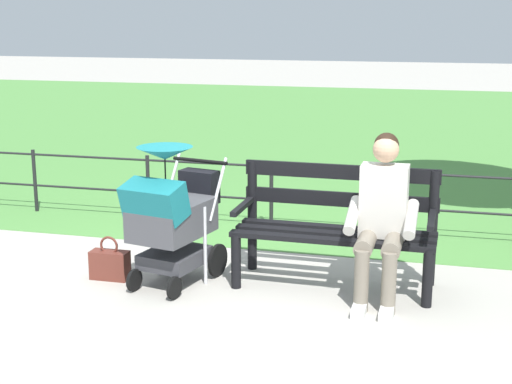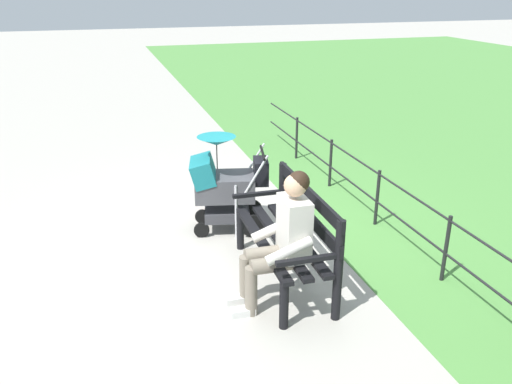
{
  "view_description": "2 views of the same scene",
  "coord_description": "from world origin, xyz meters",
  "px_view_note": "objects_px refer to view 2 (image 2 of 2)",
  "views": [
    {
      "loc": [
        -1.68,
        5.6,
        2.14
      ],
      "look_at": [
        -0.27,
        0.12,
        0.79
      ],
      "focal_mm": 51.96,
      "sensor_mm": 36.0,
      "label": 1
    },
    {
      "loc": [
        -5.16,
        1.53,
        2.76
      ],
      "look_at": [
        -0.06,
        -0.01,
        0.63
      ],
      "focal_mm": 36.98,
      "sensor_mm": 36.0,
      "label": 2
    }
  ],
  "objects_px": {
    "person_on_bench": "(282,237)",
    "handbag": "(213,202)",
    "park_bench": "(291,231)",
    "stroller": "(224,183)"
  },
  "relations": [
    {
      "from": "park_bench",
      "to": "stroller",
      "type": "bearing_deg",
      "value": 15.39
    },
    {
      "from": "park_bench",
      "to": "person_on_bench",
      "type": "relative_size",
      "value": 1.26
    },
    {
      "from": "person_on_bench",
      "to": "stroller",
      "type": "distance_m",
      "value": 1.66
    },
    {
      "from": "park_bench",
      "to": "person_on_bench",
      "type": "xyz_separation_m",
      "value": [
        -0.38,
        0.22,
        0.15
      ]
    },
    {
      "from": "person_on_bench",
      "to": "handbag",
      "type": "relative_size",
      "value": 3.45
    },
    {
      "from": "person_on_bench",
      "to": "handbag",
      "type": "xyz_separation_m",
      "value": [
        2.21,
        0.14,
        -0.55
      ]
    },
    {
      "from": "stroller",
      "to": "person_on_bench",
      "type": "bearing_deg",
      "value": -175.58
    },
    {
      "from": "park_bench",
      "to": "handbag",
      "type": "distance_m",
      "value": 1.91
    },
    {
      "from": "stroller",
      "to": "handbag",
      "type": "bearing_deg",
      "value": 1.73
    },
    {
      "from": "park_bench",
      "to": "stroller",
      "type": "xyz_separation_m",
      "value": [
        1.27,
        0.35,
        0.07
      ]
    }
  ]
}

